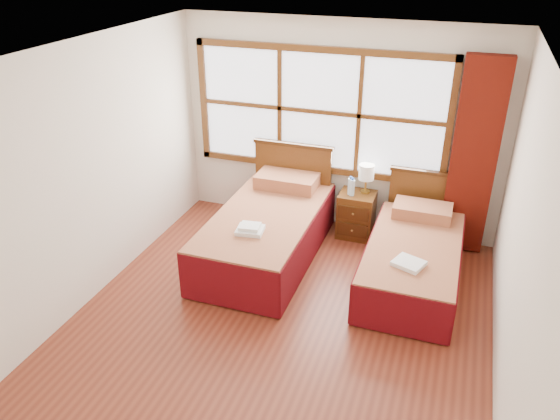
% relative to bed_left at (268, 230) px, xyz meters
% --- Properties ---
extents(floor, '(4.50, 4.50, 0.00)m').
position_rel_bed_left_xyz_m(floor, '(0.55, -1.20, -0.33)').
color(floor, brown).
rests_on(floor, ground).
extents(ceiling, '(4.50, 4.50, 0.00)m').
position_rel_bed_left_xyz_m(ceiling, '(0.55, -1.20, 2.27)').
color(ceiling, white).
rests_on(ceiling, wall_back).
extents(wall_back, '(4.00, 0.00, 4.00)m').
position_rel_bed_left_xyz_m(wall_back, '(0.55, 1.05, 0.97)').
color(wall_back, silver).
rests_on(wall_back, floor).
extents(wall_left, '(0.00, 4.50, 4.50)m').
position_rel_bed_left_xyz_m(wall_left, '(-1.45, -1.20, 0.97)').
color(wall_left, silver).
rests_on(wall_left, floor).
extents(wall_right, '(0.00, 4.50, 4.50)m').
position_rel_bed_left_xyz_m(wall_right, '(2.55, -1.20, 0.97)').
color(wall_right, silver).
rests_on(wall_right, floor).
extents(window, '(3.16, 0.06, 1.56)m').
position_rel_bed_left_xyz_m(window, '(0.30, 1.02, 1.17)').
color(window, white).
rests_on(window, wall_back).
extents(curtain, '(0.50, 0.16, 2.30)m').
position_rel_bed_left_xyz_m(curtain, '(2.15, 0.91, 0.84)').
color(curtain, '#581108').
rests_on(curtain, wall_back).
extents(bed_left, '(1.11, 2.15, 1.08)m').
position_rel_bed_left_xyz_m(bed_left, '(0.00, 0.00, 0.00)').
color(bed_left, '#3F230D').
rests_on(bed_left, floor).
extents(bed_right, '(0.97, 1.99, 0.94)m').
position_rel_bed_left_xyz_m(bed_right, '(1.69, 0.00, -0.04)').
color(bed_right, '#3F230D').
rests_on(bed_right, floor).
extents(nightstand, '(0.43, 0.43, 0.58)m').
position_rel_bed_left_xyz_m(nightstand, '(0.88, 0.80, -0.04)').
color(nightstand, '#593213').
rests_on(nightstand, floor).
extents(towels_left, '(0.31, 0.28, 0.08)m').
position_rel_bed_left_xyz_m(towels_left, '(-0.01, -0.52, 0.28)').
color(towels_left, white).
rests_on(towels_left, bed_left).
extents(towels_right, '(0.35, 0.33, 0.04)m').
position_rel_bed_left_xyz_m(towels_right, '(1.68, -0.50, 0.19)').
color(towels_right, white).
rests_on(towels_right, bed_right).
extents(lamp, '(0.19, 0.19, 0.36)m').
position_rel_bed_left_xyz_m(lamp, '(0.96, 0.87, 0.51)').
color(lamp, gold).
rests_on(lamp, nightstand).
extents(bottle_near, '(0.06, 0.06, 0.24)m').
position_rel_bed_left_xyz_m(bottle_near, '(0.80, 0.76, 0.36)').
color(bottle_near, '#BBE0F1').
rests_on(bottle_near, nightstand).
extents(bottle_far, '(0.06, 0.06, 0.23)m').
position_rel_bed_left_xyz_m(bottle_far, '(0.82, 0.73, 0.36)').
color(bottle_far, '#BBE0F1').
rests_on(bottle_far, nightstand).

